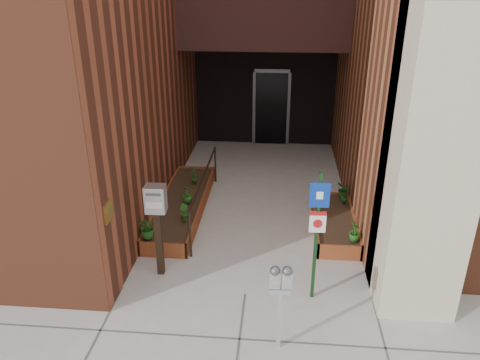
# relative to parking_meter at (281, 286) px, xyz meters

# --- Properties ---
(ground) EXTENTS (80.00, 80.00, 0.00)m
(ground) POSITION_rel_parking_meter_xyz_m (-0.54, 1.08, -1.01)
(ground) COLOR #9E9991
(ground) RESTS_ON ground
(planter_left) EXTENTS (0.90, 3.60, 0.30)m
(planter_left) POSITION_rel_parking_meter_xyz_m (-2.09, 3.78, -0.88)
(planter_left) COLOR brown
(planter_left) RESTS_ON ground
(planter_right) EXTENTS (0.80, 2.20, 0.30)m
(planter_right) POSITION_rel_parking_meter_xyz_m (1.06, 3.28, -0.87)
(planter_right) COLOR brown
(planter_right) RESTS_ON ground
(handrail) EXTENTS (0.04, 3.34, 0.90)m
(handrail) POSITION_rel_parking_meter_xyz_m (-1.59, 3.73, -0.26)
(handrail) COLOR black
(handrail) RESTS_ON ground
(parking_meter) EXTENTS (0.29, 0.14, 1.30)m
(parking_meter) POSITION_rel_parking_meter_xyz_m (0.00, 0.00, 0.00)
(parking_meter) COLOR #B8B8BB
(parking_meter) RESTS_ON ground
(sign_post) EXTENTS (0.29, 0.08, 2.13)m
(sign_post) POSITION_rel_parking_meter_xyz_m (0.52, 1.11, 0.30)
(sign_post) COLOR black
(sign_post) RESTS_ON ground
(payment_dropbox) EXTENTS (0.33, 0.25, 1.63)m
(payment_dropbox) POSITION_rel_parking_meter_xyz_m (-2.00, 1.54, 0.17)
(payment_dropbox) COLOR black
(payment_dropbox) RESTS_ON ground
(shrub_left_a) EXTENTS (0.51, 0.51, 0.40)m
(shrub_left_a) POSITION_rel_parking_meter_xyz_m (-2.38, 2.18, -0.51)
(shrub_left_a) COLOR #23601B
(shrub_left_a) RESTS_ON planter_left
(shrub_left_b) EXTENTS (0.25, 0.25, 0.33)m
(shrub_left_b) POSITION_rel_parking_meter_xyz_m (-1.86, 2.87, -0.54)
(shrub_left_b) COLOR #225618
(shrub_left_b) RESTS_ON planter_left
(shrub_left_c) EXTENTS (0.27, 0.27, 0.38)m
(shrub_left_c) POSITION_rel_parking_meter_xyz_m (-1.94, 3.63, -0.52)
(shrub_left_c) COLOR #255618
(shrub_left_c) RESTS_ON planter_left
(shrub_left_d) EXTENTS (0.26, 0.26, 0.39)m
(shrub_left_d) POSITION_rel_parking_meter_xyz_m (-1.97, 4.61, -0.51)
(shrub_left_d) COLOR #1A5A19
(shrub_left_d) RESTS_ON planter_left
(shrub_right_a) EXTENTS (0.24, 0.24, 0.36)m
(shrub_right_a) POSITION_rel_parking_meter_xyz_m (1.31, 2.38, -0.53)
(shrub_right_a) COLOR #205317
(shrub_right_a) RESTS_ON planter_right
(shrub_right_b) EXTENTS (0.24, 0.24, 0.38)m
(shrub_right_b) POSITION_rel_parking_meter_xyz_m (1.31, 3.89, -0.52)
(shrub_right_b) COLOR #18561B
(shrub_right_b) RESTS_ON planter_right
(shrub_right_c) EXTENTS (0.30, 0.30, 0.32)m
(shrub_right_c) POSITION_rel_parking_meter_xyz_m (1.31, 4.18, -0.55)
(shrub_right_c) COLOR #1A5217
(shrub_right_c) RESTS_ON planter_right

